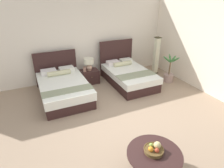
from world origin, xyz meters
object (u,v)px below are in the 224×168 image
at_px(nightstand, 90,76).
at_px(coffee_table, 154,158).
at_px(vase, 85,69).
at_px(potted_palm, 169,74).
at_px(bed_near_window, 63,87).
at_px(table_lamp, 89,63).
at_px(bed_near_corner, 128,75).
at_px(floor_lamp_corner, 156,56).
at_px(fruit_bowl, 154,149).

xyz_separation_m(nightstand, coffee_table, (-0.21, -4.01, 0.13)).
relative_size(nightstand, vase, 3.40).
height_order(coffee_table, potted_palm, potted_palm).
distance_m(nightstand, vase, 0.36).
height_order(bed_near_window, table_lamp, bed_near_window).
xyz_separation_m(nightstand, vase, (-0.18, -0.04, 0.32)).
distance_m(bed_near_corner, table_lamp, 1.39).
height_order(vase, floor_lamp_corner, floor_lamp_corner).
height_order(bed_near_corner, floor_lamp_corner, floor_lamp_corner).
bearing_deg(coffee_table, table_lamp, 87.06).
height_order(coffee_table, floor_lamp_corner, floor_lamp_corner).
bearing_deg(bed_near_window, table_lamp, 30.21).
xyz_separation_m(nightstand, potted_palm, (2.56, -1.06, 0.05)).
relative_size(bed_near_corner, fruit_bowl, 6.09).
distance_m(nightstand, fruit_bowl, 3.99).
height_order(bed_near_corner, nightstand, bed_near_corner).
bearing_deg(nightstand, potted_palm, -22.46).
xyz_separation_m(nightstand, fruit_bowl, (-0.20, -3.97, 0.30)).
height_order(fruit_bowl, floor_lamp_corner, floor_lamp_corner).
bearing_deg(bed_near_corner, potted_palm, -19.54).
bearing_deg(vase, bed_near_window, -147.68).
height_order(vase, fruit_bowl, fruit_bowl).
xyz_separation_m(bed_near_corner, potted_palm, (1.37, -0.49, -0.02)).
height_order(bed_near_corner, table_lamp, bed_near_corner).
bearing_deg(floor_lamp_corner, nightstand, 175.59).
distance_m(bed_near_corner, vase, 1.48).
bearing_deg(potted_palm, bed_near_window, 172.43).
bearing_deg(floor_lamp_corner, table_lamp, 175.16).
bearing_deg(potted_palm, table_lamp, 157.16).
bearing_deg(vase, floor_lamp_corner, -3.30).
height_order(bed_near_window, bed_near_corner, bed_near_corner).
height_order(bed_near_corner, fruit_bowl, bed_near_corner).
xyz_separation_m(floor_lamp_corner, potted_palm, (-0.04, -0.86, -0.42)).
xyz_separation_m(vase, coffee_table, (-0.03, -3.97, -0.18)).
bearing_deg(coffee_table, fruit_bowl, 77.05).
height_order(vase, coffee_table, vase).
relative_size(bed_near_corner, floor_lamp_corner, 1.48).
xyz_separation_m(bed_near_window, bed_near_corner, (2.22, 0.01, 0.00)).
height_order(nightstand, fruit_bowl, fruit_bowl).
bearing_deg(bed_near_window, bed_near_corner, 0.27).
bearing_deg(floor_lamp_corner, potted_palm, -92.51).
distance_m(table_lamp, floor_lamp_corner, 2.60).
distance_m(vase, coffee_table, 3.97).
xyz_separation_m(table_lamp, potted_palm, (2.56, -1.08, -0.45)).
height_order(bed_near_window, potted_palm, bed_near_window).
distance_m(bed_near_window, potted_palm, 3.62).
relative_size(bed_near_corner, coffee_table, 2.22).
relative_size(bed_near_corner, potted_palm, 2.10).
distance_m(fruit_bowl, potted_palm, 4.02).
distance_m(nightstand, table_lamp, 0.49).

